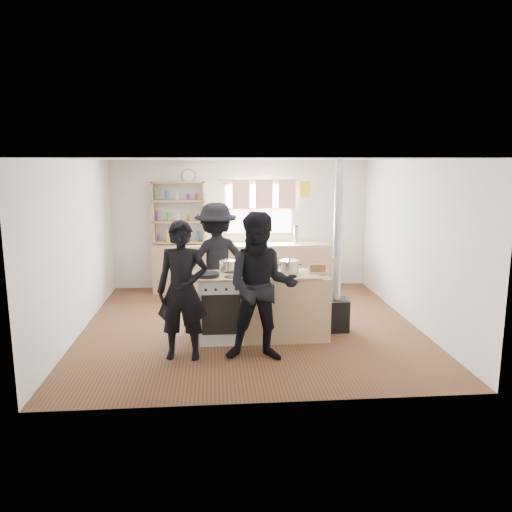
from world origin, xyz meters
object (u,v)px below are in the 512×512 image
cooking_island (263,306)px  person_far (216,261)px  person_near_left (182,291)px  roast_tray (261,270)px  bread_board (317,269)px  skillet_greens (207,275)px  person_near_right (261,287)px  stockpot_counter (290,267)px  thermos (296,235)px  flue_heater (336,287)px  stockpot_stove (227,266)px

cooking_island → person_far: person_far is taller
person_near_left → person_far: size_ratio=0.96×
roast_tray → bread_board: 0.80m
skillet_greens → person_near_right: bearing=-45.2°
stockpot_counter → roast_tray: bearing=172.7°
cooking_island → person_near_left: bearing=-149.3°
thermos → person_near_left: bearing=-120.3°
cooking_island → skillet_greens: bearing=-172.8°
cooking_island → person_near_left: (-1.08, -0.64, 0.41)m
skillet_greens → flue_heater: size_ratio=0.13×
person_far → stockpot_counter: bearing=118.5°
roast_tray → stockpot_stove: size_ratio=1.51×
bread_board → person_near_right: bearing=-137.3°
stockpot_counter → person_near_left: person_near_left is taller
stockpot_stove → person_near_left: 1.05m
person_far → skillet_greens: bearing=67.5°
person_near_left → person_near_right: person_near_right is taller
person_near_right → flue_heater: bearing=45.9°
skillet_greens → bread_board: size_ratio=1.16×
bread_board → person_far: (-1.41, 1.02, -0.06)m
cooking_island → person_far: size_ratio=1.07×
person_near_left → person_far: person_far is taller
skillet_greens → bread_board: (1.54, 0.12, 0.02)m
roast_tray → stockpot_stove: 0.49m
cooking_island → stockpot_counter: stockpot_counter is taller
person_near_left → person_near_right: size_ratio=0.94×
skillet_greens → stockpot_counter: bearing=5.9°
thermos → cooking_island: size_ratio=0.17×
flue_heater → thermos: bearing=94.2°
cooking_island → skillet_greens: size_ratio=5.94×
person_far → person_near_right: bearing=90.5°
thermos → person_near_right: (-1.02, -3.54, -0.13)m
roast_tray → stockpot_counter: size_ratio=1.23×
stockpot_stove → flue_heater: (1.60, 0.03, -0.35)m
stockpot_stove → stockpot_counter: size_ratio=0.81×
skillet_greens → stockpot_stove: (0.28, 0.32, 0.05)m
flue_heater → skillet_greens: bearing=-169.6°
cooking_island → skillet_greens: 0.92m
skillet_greens → roast_tray: (0.74, 0.17, 0.01)m
bread_board → cooking_island: bearing=-178.1°
thermos → person_far: person_far is taller
roast_tray → person_near_right: bearing=-94.8°
skillet_greens → thermos: bearing=59.5°
skillet_greens → person_near_right: 0.95m
flue_heater → person_near_right: size_ratio=1.34×
roast_tray → stockpot_counter: (0.40, -0.05, 0.05)m
roast_tray → bread_board: size_ratio=1.17×
stockpot_counter → person_near_left: bearing=-155.4°
thermos → person_near_right: size_ratio=0.18×
roast_tray → stockpot_stove: (-0.47, 0.15, 0.04)m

